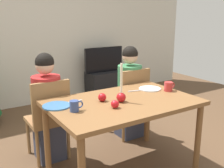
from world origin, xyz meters
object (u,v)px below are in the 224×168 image
chair_right (131,99)px  tv_stand (104,84)px  plate_left (57,106)px  plate_right (150,89)px  person_left_child (48,109)px  mug_right (169,86)px  chair_left (49,115)px  person_right_child (129,94)px  tv (104,60)px  apple_near_candle (102,97)px  mug_left (75,106)px  apple_by_left_plate (115,104)px  dining_table (123,109)px  candle_centerpiece (121,94)px

chair_right → tv_stand: (0.61, 1.69, -0.27)m
plate_left → plate_right: bearing=-0.6°
person_left_child → tv_stand: size_ratio=1.83×
tv_stand → mug_right: size_ratio=4.74×
chair_left → tv_stand: 2.40m
person_left_child → person_right_child: size_ratio=1.00×
tv → apple_near_candle: size_ratio=9.98×
tv_stand → mug_left: mug_left is taller
plate_right → mug_left: mug_left is taller
chair_right → tv: tv is taller
plate_right → apple_by_left_plate: 0.72m
mug_left → apple_near_candle: size_ratio=1.54×
chair_right → tv: size_ratio=1.14×
dining_table → chair_right: 0.83m
chair_right → mug_right: bearing=-84.2°
chair_right → plate_left: (-1.14, -0.42, 0.24)m
person_right_child → candle_centerpiece: size_ratio=3.19×
apple_by_left_plate → person_right_child: bearing=47.0°
plate_left → mug_left: (0.09, -0.20, 0.04)m
mug_left → apple_near_candle: bearing=17.9°
chair_right → tv: bearing=70.1°
mug_right → apple_by_left_plate: mug_right is taller
chair_right → person_right_child: bearing=90.0°
tv → dining_table: bearing=-116.6°
tv_stand → person_left_child: bearing=-135.4°
person_left_child → tv: 2.37m
apple_near_candle → chair_left: bearing=124.4°
mug_right → plate_left: bearing=172.0°
mug_right → person_left_child: bearing=151.1°
person_right_child → candle_centerpiece: bearing=-131.2°
tv_stand → candle_centerpiece: (-1.19, -2.32, 0.58)m
person_right_child → apple_near_candle: size_ratio=14.81×
candle_centerpiece → plate_right: 0.55m
plate_right → apple_near_candle: bearing=-172.9°
tv_stand → candle_centerpiece: 2.67m
person_right_child → plate_right: bearing=-98.0°
dining_table → chair_left: 0.82m
tv → plate_right: (-0.68, -2.13, 0.05)m
dining_table → chair_left: (-0.53, 0.61, -0.15)m
person_left_child → mug_right: size_ratio=8.68×
plate_right → chair_left: bearing=156.6°
mug_left → tv: bearing=54.3°
dining_table → chair_left: bearing=131.1°
tv → candle_centerpiece: (-1.19, -2.32, 0.11)m
person_left_child → plate_left: size_ratio=4.63×
candle_centerpiece → plate_left: 0.60m
plate_left → plate_right: (1.07, -0.01, 0.00)m
chair_right → apple_near_candle: bearing=-144.3°
plate_right → mug_right: size_ratio=1.77×
chair_left → apple_near_candle: size_ratio=11.37×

